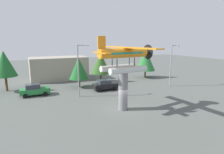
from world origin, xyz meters
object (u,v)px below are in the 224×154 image
at_px(tree_west, 4,64).
at_px(tree_center_back, 101,63).
at_px(car_mid_black, 105,85).
at_px(car_near_green, 34,90).
at_px(tree_east, 79,68).
at_px(tree_far_east, 146,60).
at_px(display_pedestal, 123,91).
at_px(streetlight_secondary, 172,62).
at_px(floatplane_monument, 124,57).
at_px(streetlight_primary, 80,67).
at_px(storefront_building, 59,68).

bearing_deg(tree_west, tree_center_back, -1.05).
bearing_deg(car_mid_black, car_near_green, 171.25).
height_order(tree_east, tree_far_east, tree_far_east).
height_order(display_pedestal, tree_center_back, tree_center_back).
xyz_separation_m(tree_east, tree_far_east, (15.76, 2.32, 0.60)).
xyz_separation_m(streetlight_secondary, tree_east, (-15.19, 6.31, -0.93)).
relative_size(floatplane_monument, car_mid_black, 2.49).
bearing_deg(streetlight_primary, tree_west, 140.66).
relative_size(display_pedestal, car_near_green, 1.09).
distance_m(floatplane_monument, tree_west, 20.50).
relative_size(streetlight_primary, tree_west, 1.15).
relative_size(streetlight_secondary, tree_center_back, 1.24).
xyz_separation_m(display_pedestal, streetlight_secondary, (13.58, 6.69, 2.02)).
height_order(car_near_green, tree_center_back, tree_center_back).
distance_m(display_pedestal, car_near_green, 14.24).
xyz_separation_m(display_pedestal, floatplane_monument, (0.13, 0.01, 3.96)).
distance_m(streetlight_secondary, storefront_building, 22.99).
xyz_separation_m(display_pedestal, storefront_building, (-3.45, 22.00, 0.06)).
bearing_deg(car_near_green, streetlight_secondary, -10.44).
relative_size(display_pedestal, floatplane_monument, 0.44).
distance_m(car_near_green, streetlight_secondary, 23.31).
distance_m(tree_east, tree_far_east, 15.94).
bearing_deg(car_mid_black, streetlight_secondary, -11.98).
distance_m(floatplane_monument, streetlight_primary, 8.32).
bearing_deg(tree_east, display_pedestal, -82.95).
relative_size(car_mid_black, tree_far_east, 0.66).
height_order(display_pedestal, streetlight_secondary, streetlight_secondary).
relative_size(tree_west, tree_center_back, 1.10).
bearing_deg(tree_east, tree_far_east, 8.37).
xyz_separation_m(floatplane_monument, streetlight_primary, (-3.16, 7.47, -1.85)).
height_order(floatplane_monument, tree_center_back, floatplane_monument).
xyz_separation_m(display_pedestal, tree_west, (-13.00, 15.66, 2.19)).
distance_m(car_mid_black, streetlight_primary, 6.16).
xyz_separation_m(car_mid_black, streetlight_secondary, (11.86, -2.52, 3.44)).
bearing_deg(streetlight_primary, tree_far_east, 24.50).
relative_size(tree_west, tree_far_east, 1.03).
relative_size(floatplane_monument, tree_east, 1.99).
bearing_deg(car_near_green, tree_east, 15.89).
bearing_deg(display_pedestal, tree_east, 97.05).
bearing_deg(storefront_building, streetlight_secondary, -41.96).
bearing_deg(tree_center_back, floatplane_monument, -102.31).
bearing_deg(tree_west, streetlight_primary, -39.34).
bearing_deg(tree_far_east, car_mid_black, -153.80).
distance_m(car_mid_black, tree_east, 5.63).
height_order(tree_west, tree_center_back, tree_west).
xyz_separation_m(streetlight_secondary, tree_center_back, (-10.11, 8.67, -0.48)).
height_order(streetlight_primary, tree_far_east, streetlight_primary).
bearing_deg(tree_center_back, car_mid_black, -105.91).
height_order(streetlight_primary, tree_center_back, streetlight_primary).
bearing_deg(streetlight_primary, storefront_building, 91.67).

